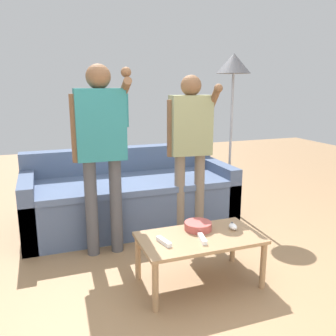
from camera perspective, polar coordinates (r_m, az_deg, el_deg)
ground_plane at (r=2.84m, az=2.01°, el=-18.00°), size 12.00×12.00×0.00m
couch at (r=3.85m, az=-6.23°, el=-4.68°), size 2.17×0.94×0.79m
coffee_table at (r=2.70m, az=5.09°, el=-11.87°), size 0.90×0.50×0.38m
snack_bowl at (r=2.78m, az=4.86°, el=-9.28°), size 0.21×0.21×0.06m
game_remote_nunchuk at (r=2.82m, az=10.40°, el=-9.24°), size 0.06×0.09×0.05m
floor_lamp at (r=4.17m, az=10.47°, el=14.80°), size 0.39×0.39×1.82m
player_left at (r=3.03m, az=-10.74°, el=4.64°), size 0.48×0.32×1.64m
player_right at (r=3.41m, az=3.63°, el=4.96°), size 0.46×0.37×1.57m
game_remote_wand_near at (r=2.60m, az=5.55°, el=-11.27°), size 0.07×0.16×0.03m
game_remote_wand_far at (r=2.55m, az=-0.68°, el=-11.74°), size 0.07×0.16×0.03m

